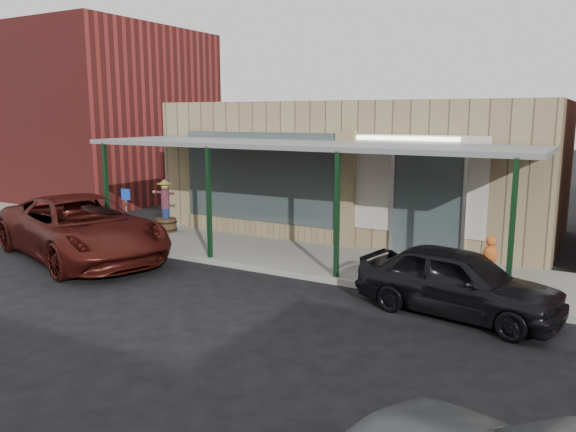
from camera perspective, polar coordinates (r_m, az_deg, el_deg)
The scene contains 10 objects.
ground at distance 12.14m, azimuth -7.30°, elevation -8.12°, with size 120.00×120.00×0.00m, color black.
sidewalk at distance 15.03m, azimuth 0.98°, elevation -4.14°, with size 40.00×3.20×0.15m, color gray.
storefront at distance 18.77m, azimuth 7.74°, elevation 4.91°, with size 12.00×6.25×4.20m.
awning at distance 14.55m, azimuth 0.94°, elevation 7.10°, with size 12.00×3.00×3.04m.
block_buildings_near at distance 19.03m, azimuth 14.75°, elevation 9.79°, with size 61.00×8.00×8.00m.
barrel_scarecrow at distance 18.12m, azimuth -12.31°, elevation 0.19°, with size 1.02×0.69×1.68m.
barrel_pumpkin at distance 13.54m, azimuth 14.98°, elevation -4.75°, with size 0.72×0.72×0.67m.
handicap_sign at distance 16.87m, azimuth -16.10°, elevation 0.79°, with size 0.32×0.04×1.56m.
parked_sedan at distance 11.30m, azimuth 16.88°, elevation -6.36°, with size 4.11×2.21×1.46m.
car_maroon at distance 15.97m, azimuth -20.29°, elevation -1.12°, with size 2.77×6.02×1.67m, color #44120D.
Camera 1 is at (6.99, -9.17, 3.81)m, focal length 35.00 mm.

